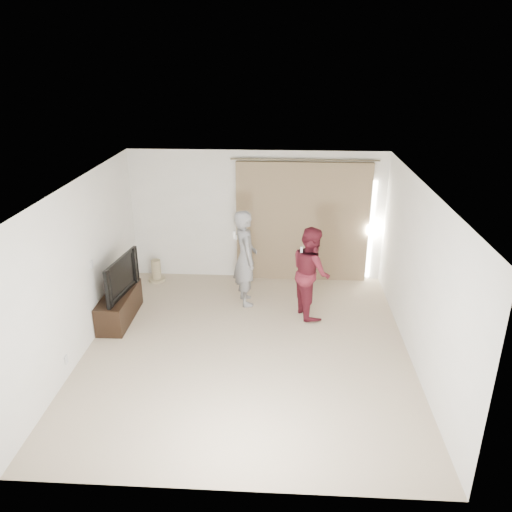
# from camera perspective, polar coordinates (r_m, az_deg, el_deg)

# --- Properties ---
(floor) EXTENTS (5.50, 5.50, 0.00)m
(floor) POSITION_cam_1_polar(r_m,az_deg,el_deg) (7.96, -1.04, -10.50)
(floor) COLOR tan
(floor) RESTS_ON ground
(wall_back) EXTENTS (5.00, 0.04, 2.60)m
(wall_back) POSITION_cam_1_polar(r_m,az_deg,el_deg) (9.90, 0.10, 4.59)
(wall_back) COLOR white
(wall_back) RESTS_ON ground
(wall_left) EXTENTS (0.04, 5.50, 2.60)m
(wall_left) POSITION_cam_1_polar(r_m,az_deg,el_deg) (7.92, -19.46, -1.39)
(wall_left) COLOR white
(wall_left) RESTS_ON ground
(ceiling) EXTENTS (5.00, 5.50, 0.01)m
(ceiling) POSITION_cam_1_polar(r_m,az_deg,el_deg) (6.91, -1.18, 7.96)
(ceiling) COLOR silver
(ceiling) RESTS_ON wall_back
(curtain) EXTENTS (2.80, 0.11, 2.46)m
(curtain) POSITION_cam_1_polar(r_m,az_deg,el_deg) (9.86, 5.40, 3.82)
(curtain) COLOR #8B7755
(curtain) RESTS_ON ground
(tv_console) EXTENTS (0.44, 1.28, 0.49)m
(tv_console) POSITION_cam_1_polar(r_m,az_deg,el_deg) (8.95, -15.34, -5.57)
(tv_console) COLOR black
(tv_console) RESTS_ON ground
(tv) EXTENTS (0.31, 1.16, 0.66)m
(tv) POSITION_cam_1_polar(r_m,az_deg,el_deg) (8.70, -15.72, -2.19)
(tv) COLOR black
(tv) RESTS_ON tv_console
(scratching_post) EXTENTS (0.34, 0.34, 0.45)m
(scratching_post) POSITION_cam_1_polar(r_m,az_deg,el_deg) (10.28, -11.30, -1.85)
(scratching_post) COLOR tan
(scratching_post) RESTS_ON ground
(person_man) EXTENTS (0.59, 0.74, 1.77)m
(person_man) POSITION_cam_1_polar(r_m,az_deg,el_deg) (8.94, -1.22, -0.22)
(person_man) COLOR slate
(person_man) RESTS_ON ground
(person_woman) EXTENTS (0.82, 0.93, 1.61)m
(person_woman) POSITION_cam_1_polar(r_m,az_deg,el_deg) (8.63, 6.30, -1.81)
(person_woman) COLOR maroon
(person_woman) RESTS_ON ground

